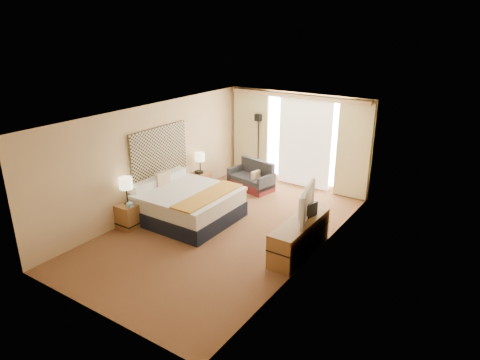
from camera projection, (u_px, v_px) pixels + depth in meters
The scene contains 21 objects.
floor at pixel (225, 230), 9.56m from camera, with size 4.20×7.00×0.02m, color #521C17.
ceiling at pixel (223, 115), 8.66m from camera, with size 4.20×7.00×0.02m, color white.
wall_back at pixel (297, 140), 11.84m from camera, with size 4.20×0.02×2.60m, color tan.
wall_front at pixel (88, 240), 6.37m from camera, with size 4.20×0.02×2.60m, color tan.
wall_left at pixel (153, 159), 10.20m from camera, with size 0.02×7.00×2.60m, color tan.
wall_right at pixel (315, 196), 8.02m from camera, with size 0.02×7.00×2.60m, color tan.
headboard at pixel (160, 158), 10.34m from camera, with size 0.06×1.85×1.50m, color black.
nightstand_left at pixel (130, 215), 9.61m from camera, with size 0.45×0.52×0.55m, color #945F35.
nightstand_right at pixel (200, 183), 11.57m from camera, with size 0.45×0.52×0.55m, color #945F35.
media_dresser at pixel (300, 237), 8.49m from camera, with size 0.50×1.80×0.70m, color #945F35.
window at pixel (305, 141), 11.68m from camera, with size 2.30×0.02×2.30m, color white.
curtains at pixel (296, 137), 11.72m from camera, with size 4.12×0.19×2.56m.
bed at pixel (187, 204), 9.96m from camera, with size 2.12×1.93×1.03m.
loveseat at pixel (252, 180), 11.85m from camera, with size 1.35×0.90×0.78m.
floor_lamp at pixel (258, 133), 12.26m from camera, with size 0.24×0.24×1.93m.
desk_chair at pixel (305, 227), 8.71m from camera, with size 0.48×0.48×0.99m.
lamp_left at pixel (126, 184), 9.36m from camera, with size 0.30×0.30×0.63m.
lamp_right at pixel (200, 157), 11.40m from camera, with size 0.26×0.26×0.55m.
tissue_box at pixel (130, 205), 9.36m from camera, with size 0.11×0.11×0.10m, color #8ABDD6.
telephone at pixel (199, 172), 11.44m from camera, with size 0.19×0.15×0.07m, color black.
television at pixel (302, 203), 8.38m from camera, with size 1.16×0.15×0.67m, color black.
Camera 1 is at (5.03, -6.96, 4.36)m, focal length 32.00 mm.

